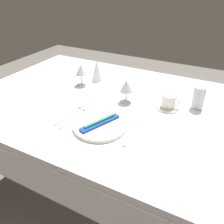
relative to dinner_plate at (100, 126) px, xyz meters
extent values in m
plane|color=slate|center=(0.01, 0.25, -0.75)|extent=(6.00, 6.00, 0.00)
cube|color=white|center=(0.01, 0.25, -0.03)|extent=(1.80, 1.10, 0.04)
cube|color=white|center=(0.01, -0.30, -0.14)|extent=(1.80, 0.01, 0.18)
cube|color=white|center=(0.01, 0.80, -0.14)|extent=(1.80, 0.01, 0.18)
cylinder|color=brown|center=(-0.79, 0.70, -0.40)|extent=(0.07, 0.07, 0.70)
cylinder|color=white|center=(0.00, 0.00, 0.00)|extent=(0.25, 0.25, 0.02)
cube|color=blue|center=(0.00, 0.00, 0.02)|extent=(0.11, 0.21, 0.01)
cylinder|color=green|center=(0.00, 0.00, 0.03)|extent=(0.07, 0.16, 0.01)
cube|color=beige|center=(-0.16, 0.00, -0.01)|extent=(0.02, 0.20, 0.00)
cube|color=beige|center=(-0.15, 0.11, -0.01)|extent=(0.02, 0.04, 0.00)
cube|color=beige|center=(-0.19, 0.01, -0.01)|extent=(0.03, 0.19, 0.00)
cube|color=beige|center=(-0.18, 0.11, -0.01)|extent=(0.02, 0.04, 0.00)
cube|color=beige|center=(0.16, 0.01, -0.01)|extent=(0.02, 0.17, 0.00)
ellipsoid|color=beige|center=(0.16, 0.10, -0.01)|extent=(0.03, 0.04, 0.01)
cylinder|color=white|center=(0.23, 0.32, 0.00)|extent=(0.12, 0.12, 0.01)
cylinder|color=white|center=(0.23, 0.32, 0.04)|extent=(0.07, 0.07, 0.07)
torus|color=white|center=(0.27, 0.32, 0.04)|extent=(0.05, 0.01, 0.05)
cylinder|color=silver|center=(-0.35, 0.36, -0.01)|extent=(0.07, 0.07, 0.01)
cylinder|color=silver|center=(-0.35, 0.36, 0.03)|extent=(0.01, 0.01, 0.07)
cone|color=silver|center=(-0.35, 0.36, 0.10)|extent=(0.07, 0.07, 0.07)
cylinder|color=silver|center=(0.00, 0.29, -0.01)|extent=(0.07, 0.07, 0.01)
cylinder|color=silver|center=(0.00, 0.29, 0.03)|extent=(0.01, 0.01, 0.06)
cone|color=silver|center=(0.00, 0.29, 0.09)|extent=(0.08, 0.08, 0.07)
cylinder|color=silver|center=(0.36, 0.40, 0.05)|extent=(0.06, 0.06, 0.12)
cylinder|color=#C68C1E|center=(0.36, 0.40, 0.02)|extent=(0.06, 0.06, 0.05)
cone|color=white|center=(-0.29, 0.47, 0.06)|extent=(0.08, 0.08, 0.14)
camera|label=1|loc=(0.48, -0.78, 0.62)|focal=37.88mm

